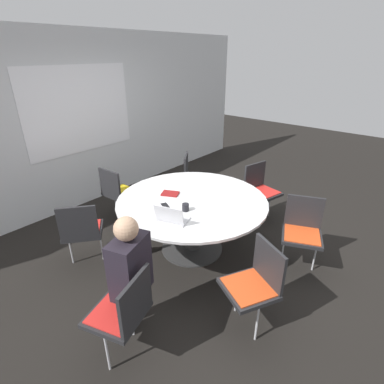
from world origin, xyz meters
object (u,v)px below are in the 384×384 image
chair_6 (81,228)px  laptop (171,218)px  chair_5 (118,190)px  person_0 (129,269)px  chair_4 (194,175)px  chair_2 (302,228)px  cell_phone (165,206)px  coffee_cup (186,207)px  spiral_notebook (170,194)px  chair_0 (123,310)px  chair_1 (255,280)px  chair_3 (260,187)px

chair_6 → laptop: 1.12m
chair_5 → person_0: size_ratio=0.71×
chair_4 → laptop: laptop is taller
chair_6 → chair_2: bearing=-11.1°
chair_6 → cell_phone: chair_6 is taller
chair_4 → coffee_cup: size_ratio=10.19×
chair_6 → laptop: bearing=-22.5°
chair_5 → chair_6: same height
spiral_notebook → chair_0: bearing=-149.1°
chair_6 → coffee_cup: (0.81, -0.90, 0.25)m
chair_6 → coffee_cup: bearing=-9.3°
chair_1 → chair_2: (1.13, 0.02, 0.00)m
chair_2 → person_0: (-1.90, 0.77, 0.19)m
chair_2 → chair_4: 2.06m
chair_1 → cell_phone: chair_1 is taller
spiral_notebook → cell_phone: spiral_notebook is taller
chair_1 → coffee_cup: (0.29, 1.07, 0.25)m
chair_4 → laptop: size_ratio=2.27×
coffee_cup → spiral_notebook: bearing=65.4°
chair_0 → chair_1: 1.16m
laptop → cell_phone: size_ratio=2.42×
cell_phone → chair_0: bearing=-149.7°
chair_5 → chair_1: bearing=-12.5°
chair_1 → chair_6: (-0.52, 1.97, 0.00)m
laptop → spiral_notebook: bearing=-63.0°
chair_3 → person_0: 2.63m
chair_0 → chair_6: size_ratio=1.00×
laptop → chair_5: bearing=-33.3°
cell_phone → chair_4: bearing=27.0°
person_0 → chair_1: bearing=-63.8°
chair_1 → person_0: (-0.77, 0.79, 0.19)m
chair_3 → cell_phone: size_ratio=5.50×
chair_4 → chair_6: 2.10m
spiral_notebook → coffee_cup: 0.48m
chair_2 → laptop: 1.54m
chair_3 → chair_5: 2.13m
chair_3 → coffee_cup: 1.59m
chair_6 → spiral_notebook: bearing=13.8°
person_0 → chair_0: bearing=-161.0°
chair_0 → spiral_notebook: size_ratio=3.38×
laptop → coffee_cup: 0.29m
spiral_notebook → person_0: bearing=-150.2°
chair_2 → chair_6: (-1.66, 1.96, 0.00)m
chair_4 → spiral_notebook: bearing=-10.4°
spiral_notebook → cell_phone: 0.32m
chair_1 → chair_2: bearing=-61.6°
laptop → chair_4: bearing=-75.6°
chair_6 → chair_4: bearing=40.1°
chair_3 → chair_6: size_ratio=1.00×
chair_1 → chair_4: bearing=-10.4°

